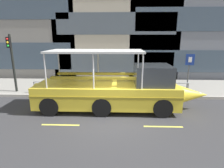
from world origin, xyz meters
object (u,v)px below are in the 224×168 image
traffic_light_pole (12,58)px  duck_tour_boat (117,90)px  pedestrian_near_bow (155,75)px  parking_sign (189,67)px

traffic_light_pole → duck_tour_boat: traffic_light_pole is taller
duck_tour_boat → pedestrian_near_bow: bearing=52.3°
parking_sign → duck_tour_boat: bearing=-150.3°
parking_sign → pedestrian_near_bow: parking_sign is taller
duck_tour_boat → pedestrian_near_bow: duck_tour_boat is taller
duck_tour_boat → pedestrian_near_bow: 4.74m
traffic_light_pole → pedestrian_near_bow: (10.23, 1.20, -1.38)m
traffic_light_pole → duck_tour_boat: bearing=-19.1°
duck_tour_boat → pedestrian_near_bow: size_ratio=5.50×
pedestrian_near_bow → duck_tour_boat: bearing=-127.7°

